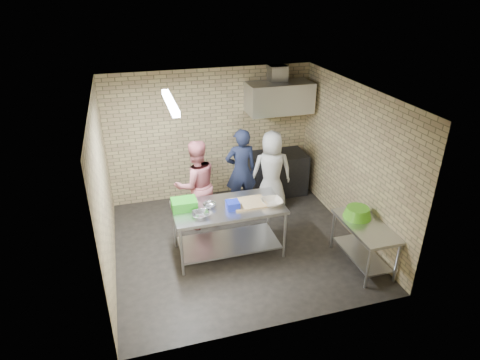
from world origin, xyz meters
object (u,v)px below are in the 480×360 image
object	(u,v)px
man_navy	(241,171)
woman_white	(271,171)
blue_tub	(233,205)
side_counter	(363,244)
green_basin	(357,212)
green_crate	(184,204)
stove	(277,173)
bottle_red	(278,98)
prep_table	(229,229)
woman_pink	(196,185)
bottle_green	(296,98)

from	to	relation	value
man_navy	woman_white	world-z (taller)	man_navy
blue_tub	side_counter	bearing A→B (deg)	-22.52
blue_tub	green_basin	size ratio (longest dim) A/B	0.44
green_crate	side_counter	bearing A→B (deg)	-20.86
side_counter	green_basin	bearing A→B (deg)	94.57
woman_white	green_crate	bearing A→B (deg)	40.96
green_crate	green_basin	bearing A→B (deg)	-16.22
green_basin	woman_white	distance (m)	2.06
side_counter	stove	bearing A→B (deg)	99.29
stove	blue_tub	world-z (taller)	blue_tub
stove	woman_white	bearing A→B (deg)	-120.88
blue_tub	woman_white	bearing A→B (deg)	49.24
green_basin	bottle_red	xyz separation A→B (m)	(-0.38, 2.74, 1.19)
prep_table	green_basin	distance (m)	2.13
bottle_red	woman_pink	bearing A→B (deg)	-151.13
green_basin	woman_pink	world-z (taller)	woman_pink
bottle_red	bottle_green	world-z (taller)	bottle_red
stove	woman_pink	world-z (taller)	woman_pink
green_basin	woman_pink	size ratio (longest dim) A/B	0.27
bottle_red	woman_white	xyz separation A→B (m)	(-0.41, -0.84, -1.21)
stove	woman_white	world-z (taller)	woman_white
green_crate	woman_white	size ratio (longest dim) A/B	0.25
prep_table	woman_white	distance (m)	1.77
woman_white	bottle_green	bearing A→B (deg)	-123.43
bottle_green	side_counter	bearing A→B (deg)	-90.00
green_basin	bottle_green	world-z (taller)	bottle_green
blue_tub	man_navy	distance (m)	1.56
man_navy	woman_white	bearing A→B (deg)	170.69
blue_tub	green_crate	bearing A→B (deg)	163.65
green_crate	woman_white	bearing A→B (deg)	30.44
stove	blue_tub	distance (m)	2.51
man_navy	woman_pink	distance (m)	1.02
prep_table	man_navy	world-z (taller)	man_navy
prep_table	green_basin	size ratio (longest dim) A/B	3.92
bottle_green	man_navy	size ratio (longest dim) A/B	0.09
bottle_red	bottle_green	bearing A→B (deg)	0.00
side_counter	man_navy	world-z (taller)	man_navy
woman_pink	woman_white	bearing A→B (deg)	178.73
side_counter	blue_tub	size ratio (longest dim) A/B	5.99
side_counter	green_basin	world-z (taller)	green_basin
prep_table	stove	xyz separation A→B (m)	(1.56, 1.84, -0.00)
man_navy	prep_table	bearing A→B (deg)	67.09
woman_white	man_navy	bearing A→B (deg)	-0.16
green_crate	man_navy	xyz separation A→B (m)	(1.31, 1.23, -0.13)
stove	bottle_green	size ratio (longest dim) A/B	8.00
prep_table	green_basin	xyz separation A→B (m)	(1.99, -0.66, 0.38)
woman_white	bottle_red	bearing A→B (deg)	-105.43
bottle_green	man_navy	world-z (taller)	bottle_green
stove	green_crate	bearing A→B (deg)	-142.80
bottle_red	woman_white	distance (m)	1.53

